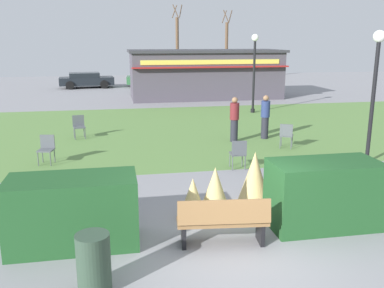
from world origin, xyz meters
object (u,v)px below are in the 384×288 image
(person_strolling, at_px, (234,119))
(cafe_chair_center, at_px, (238,152))
(cafe_chair_north, at_px, (47,147))
(tree_right_bg, at_px, (226,50))
(parked_car_west_slot, at_px, (86,80))
(cafe_chair_west, at_px, (79,125))
(food_kiosk, at_px, (205,74))
(cafe_chair_east, at_px, (286,134))
(lamppost_far, at_px, (254,64))
(trash_bin, at_px, (94,263))
(person_standing, at_px, (265,117))
(parked_car_center_slot, at_px, (152,79))
(lamppost_mid, at_px, (375,81))
(park_bench, at_px, (223,221))
(parked_car_east_slot, at_px, (219,78))
(tree_left_bg, at_px, (177,48))

(person_strolling, bearing_deg, cafe_chair_center, 160.45)
(cafe_chair_north, height_order, tree_right_bg, tree_right_bg)
(parked_car_west_slot, bearing_deg, cafe_chair_west, -87.72)
(food_kiosk, relative_size, cafe_chair_east, 11.16)
(lamppost_far, distance_m, food_kiosk, 6.45)
(cafe_chair_east, relative_size, parked_car_west_slot, 0.20)
(trash_bin, bearing_deg, lamppost_far, 63.35)
(person_standing, bearing_deg, person_strolling, -136.21)
(cafe_chair_east, bearing_deg, parked_car_center_slot, 97.40)
(trash_bin, distance_m, cafe_chair_east, 9.95)
(lamppost_far, bearing_deg, food_kiosk, 101.03)
(parked_car_center_slot, bearing_deg, person_standing, -82.60)
(lamppost_mid, relative_size, person_standing, 2.38)
(lamppost_mid, height_order, cafe_chair_north, lamppost_mid)
(cafe_chair_west, distance_m, person_strolling, 6.03)
(lamppost_mid, distance_m, cafe_chair_east, 3.44)
(cafe_chair_east, height_order, person_standing, person_standing)
(park_bench, distance_m, parked_car_west_slot, 28.07)
(parked_car_east_slot, bearing_deg, lamppost_far, -96.64)
(cafe_chair_east, distance_m, tree_left_bg, 24.50)
(trash_bin, height_order, cafe_chair_west, trash_bin)
(lamppost_mid, bearing_deg, cafe_chair_north, 170.14)
(cafe_chair_east, height_order, tree_left_bg, tree_left_bg)
(parked_car_west_slot, distance_m, parked_car_center_slot, 5.28)
(lamppost_far, relative_size, cafe_chair_east, 4.52)
(park_bench, bearing_deg, cafe_chair_north, 122.75)
(cafe_chair_east, bearing_deg, food_kiosk, 89.80)
(person_strolling, bearing_deg, lamppost_far, -29.93)
(lamppost_mid, height_order, cafe_chair_west, lamppost_mid)
(person_standing, bearing_deg, trash_bin, -92.09)
(cafe_chair_center, bearing_deg, cafe_chair_west, 134.13)
(cafe_chair_center, bearing_deg, cafe_chair_north, 163.59)
(parked_car_center_slot, bearing_deg, tree_left_bg, 51.30)
(food_kiosk, xyz_separation_m, tree_left_bg, (-0.23, 10.66, 1.42))
(park_bench, xyz_separation_m, tree_right_bg, (8.56, 31.72, 2.33))
(cafe_chair_west, height_order, parked_car_center_slot, parked_car_center_slot)
(lamppost_mid, distance_m, parked_car_center_slot, 23.81)
(tree_left_bg, bearing_deg, park_bench, -97.08)
(person_strolling, height_order, person_standing, same)
(food_kiosk, height_order, cafe_chair_east, food_kiosk)
(lamppost_mid, height_order, tree_left_bg, tree_left_bg)
(food_kiosk, xyz_separation_m, tree_right_bg, (4.48, 11.38, 1.24))
(lamppost_far, bearing_deg, cafe_chair_north, -139.73)
(parked_car_west_slot, bearing_deg, parked_car_east_slot, 0.01)
(parked_car_center_slot, bearing_deg, cafe_chair_north, -103.74)
(person_strolling, distance_m, tree_left_bg, 23.20)
(park_bench, bearing_deg, parked_car_west_slot, 98.19)
(lamppost_far, height_order, person_strolling, lamppost_far)
(cafe_chair_north, bearing_deg, parked_car_west_slot, 90.01)
(lamppost_mid, bearing_deg, cafe_chair_east, 130.38)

